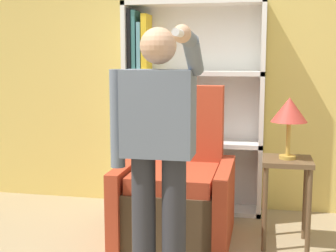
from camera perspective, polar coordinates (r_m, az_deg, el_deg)
wall_back at (r=4.37m, az=6.17°, el=8.22°), size 8.00×0.06×2.80m
bookcase at (r=4.28m, az=1.35°, el=2.06°), size 1.26×0.28×1.90m
armchair at (r=3.72m, az=1.12°, el=-7.90°), size 0.86×0.86×1.18m
person_standing at (r=2.82m, az=-1.25°, el=-1.87°), size 0.58×0.78×1.59m
side_table at (r=3.61m, az=14.27°, el=-6.29°), size 0.36×0.36×0.67m
table_lamp at (r=3.52m, az=14.56°, el=1.71°), size 0.27×0.27×0.45m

